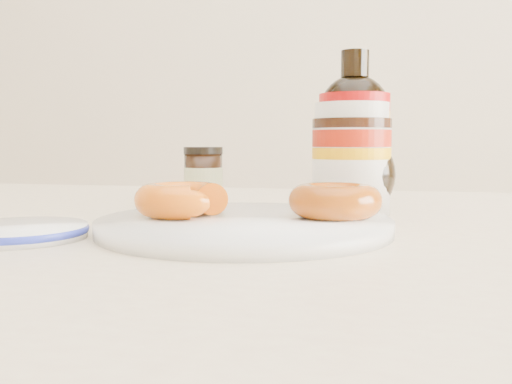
% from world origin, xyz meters
% --- Properties ---
extents(dining_table, '(1.40, 0.90, 0.75)m').
position_xyz_m(dining_table, '(0.00, 0.10, 0.67)').
color(dining_table, beige).
rests_on(dining_table, ground).
extents(plate, '(0.28, 0.28, 0.01)m').
position_xyz_m(plate, '(-0.01, 0.03, 0.76)').
color(plate, white).
rests_on(plate, dining_table).
extents(donut_bitten, '(0.12, 0.12, 0.03)m').
position_xyz_m(donut_bitten, '(-0.08, 0.03, 0.78)').
color(donut_bitten, '#CE5F0B').
rests_on(donut_bitten, plate).
extents(donut_whole, '(0.11, 0.11, 0.03)m').
position_xyz_m(donut_whole, '(0.07, 0.05, 0.78)').
color(donut_whole, '#8C4009').
rests_on(donut_whole, plate).
extents(nutella_jar, '(0.09, 0.09, 0.13)m').
position_xyz_m(nutella_jar, '(0.08, 0.20, 0.82)').
color(nutella_jar, white).
rests_on(nutella_jar, dining_table).
extents(syrup_bottle, '(0.13, 0.12, 0.20)m').
position_xyz_m(syrup_bottle, '(0.08, 0.20, 0.85)').
color(syrup_bottle, black).
rests_on(syrup_bottle, dining_table).
extents(dark_jar, '(0.05, 0.05, 0.08)m').
position_xyz_m(dark_jar, '(-0.11, 0.20, 0.79)').
color(dark_jar, black).
rests_on(dark_jar, dining_table).
extents(blue_rim_saucer, '(0.12, 0.12, 0.01)m').
position_xyz_m(blue_rim_saucer, '(-0.20, -0.05, 0.76)').
color(blue_rim_saucer, white).
rests_on(blue_rim_saucer, dining_table).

